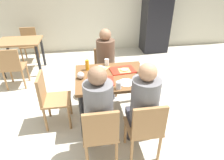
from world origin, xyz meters
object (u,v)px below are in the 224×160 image
Objects in this scene: condiment_bottle at (87,65)px; pizza_slice_a at (99,79)px; chair_near_left at (100,132)px; drink_fridge at (156,18)px; plastic_cup_a at (107,62)px; paper_plate_near_edge at (126,83)px; soda_can at (142,69)px; plastic_cup_b at (119,85)px; main_table at (112,82)px; person_in_red at (98,107)px; person_far_side at (106,59)px; foil_bundle at (81,75)px; background_chair_near at (12,66)px; tray_red_far at (123,70)px; pizza_slice_c at (101,68)px; chair_far_side at (105,68)px; paper_plate_center at (99,69)px; chair_near_right at (145,127)px; tray_red_near at (100,81)px; background_table at (20,46)px; pizza_slice_b at (124,70)px; chair_left_end at (50,97)px; person_in_brown_jacket at (144,103)px; background_chair_far at (29,42)px.

pizza_slice_a is at bearing -69.26° from condiment_bottle.
drink_fridge is (1.96, 3.67, 0.46)m from chair_near_left.
plastic_cup_a is 0.05× the size of drink_fridge.
paper_plate_near_edge is 0.99× the size of pizza_slice_a.
plastic_cup_b is at bearing -136.95° from soda_can.
main_table is 0.84× the size of person_in_red.
foil_bundle is (-0.44, -0.70, 0.07)m from person_far_side.
background_chair_near reaches higher than paper_plate_near_edge.
person_in_red is 0.61m from paper_plate_near_edge.
person_in_red is 3.46× the size of tray_red_far.
person_far_side is at bearing 57.64° from foil_bundle.
person_far_side is 0.66× the size of drink_fridge.
pizza_slice_c is at bearing 81.86° from person_in_red.
chair_far_side is 1.23m from plastic_cup_b.
pizza_slice_c is at bearing 78.77° from pizza_slice_a.
paper_plate_center is at bearing -125.41° from drink_fridge.
tray_red_near is (-0.44, 0.67, 0.28)m from chair_near_right.
pizza_slice_c reaches higher than background_table.
person_far_side is 4.69× the size of pizza_slice_c.
pizza_slice_a is 0.95× the size of pizza_slice_b.
tray_red_far is at bearing 37.64° from tray_red_near.
plastic_cup_b reaches higher than chair_left_end.
person_in_brown_jacket is 12.45× the size of plastic_cup_b.
plastic_cup_a is (-0.21, 0.24, 0.04)m from tray_red_far.
pizza_slice_b is 0.26× the size of background_table.
paper_plate_near_edge is 0.39m from soda_can.
person_far_side is 3.46× the size of tray_red_far.
condiment_bottle is (-0.36, 0.61, 0.03)m from plastic_cup_b.
soda_can is at bearing -19.20° from pizza_slice_c.
plastic_cup_b is 0.11× the size of background_table.
background_chair_far is at bearing 133.36° from chair_far_side.
paper_plate_near_edge is 0.69m from condiment_bottle.
background_chair_far is at bearing 119.07° from tray_red_near.
plastic_cup_a reaches higher than tray_red_near.
pizza_slice_c is (-0.33, 0.12, -0.01)m from pizza_slice_b.
plastic_cup_a is at bearing 44.90° from paper_plate_center.
chair_left_end and background_chair_far have the same top height.
plastic_cup_b is (-0.23, 0.31, 0.07)m from person_in_brown_jacket.
chair_near_right is 1.26m from condiment_bottle.
plastic_cup_b is at bearing -59.68° from background_chair_far.
pizza_slice_c is (-0.13, -0.59, 0.29)m from chair_far_side.
chair_near_right is 0.88m from pizza_slice_a.
person_far_side reaches higher than background_chair_near.
paper_plate_center is at bearing 123.30° from main_table.
pizza_slice_b is at bearing 10.90° from foil_bundle.
person_in_red is at bearing -74.46° from foil_bundle.
person_far_side reaches higher than chair_near_left.
condiment_bottle is at bearing 111.87° from tray_red_near.
background_table is at bearing 133.19° from paper_plate_center.
chair_near_left is at bearing -77.09° from foil_bundle.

